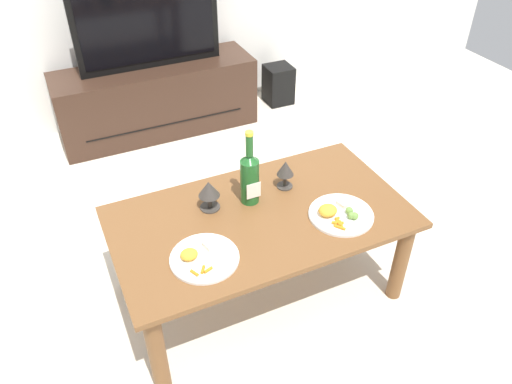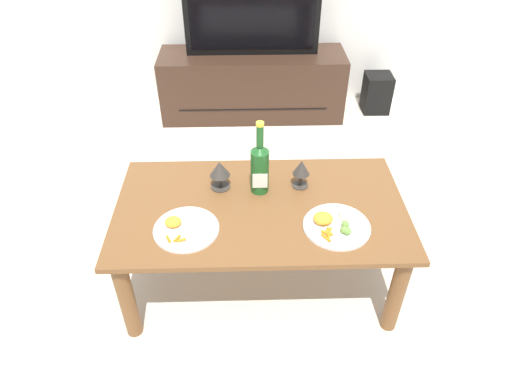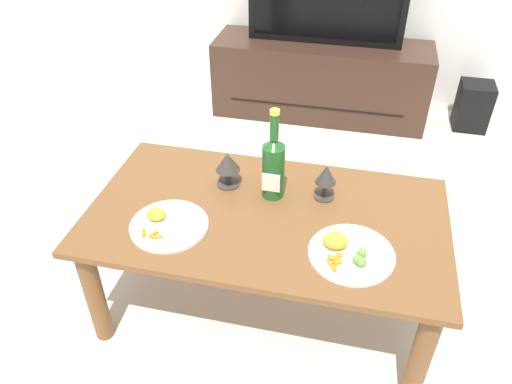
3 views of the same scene
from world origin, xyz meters
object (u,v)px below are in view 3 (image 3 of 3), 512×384
Objects in this scene: tv_stand at (320,79)px; goblet_left at (228,164)px; dinner_plate_right at (350,252)px; floor_speaker at (473,106)px; dining_table at (266,230)px; goblet_right at (326,176)px; wine_bottle at (275,165)px; dinner_plate_left at (168,224)px.

tv_stand is 9.80× the size of goblet_left.
floor_speaker is at bearing 70.38° from dinner_plate_right.
floor_speaker is (0.99, 1.76, -0.25)m from dining_table.
dining_table is 0.29m from goblet_left.
goblet_right reaches higher than tv_stand.
dinner_plate_right is (0.30, -0.26, -0.12)m from wine_bottle.
goblet_right reaches higher than dinner_plate_left.
dinner_plate_left is (-0.32, -0.26, -0.12)m from wine_bottle.
goblet_left is 0.37m from goblet_right.
dinner_plate_right reaches higher than dining_table.
dining_table is at bearing -118.57° from floor_speaker.
dinner_plate_left is (-0.51, -0.29, -0.08)m from goblet_right.
goblet_left is 0.50× the size of dinner_plate_right.
dinner_plate_right is at bearing -40.87° from wine_bottle.
dining_table is 0.35m from dinner_plate_right.
dinner_plate_left is (-1.31, -1.91, 0.34)m from floor_speaker.
wine_bottle is (0.01, -1.62, 0.37)m from tv_stand.
floor_speaker is at bearing 63.76° from goblet_right.
wine_bottle is at bearing -171.67° from goblet_right.
dinner_plate_right is at bearing -25.71° from dining_table.
floor_speaker is 2.13× the size of goblet_right.
floor_speaker is at bearing 60.69° from dining_table.
tv_stand is at bearing 80.44° from dinner_plate_left.
goblet_right is at bearing 0.00° from goblet_left.
dining_table is 3.60× the size of wine_bottle.
dinner_plate_right is (-0.68, -1.91, 0.35)m from floor_speaker.
goblet_left is at bearing -125.10° from floor_speaker.
dining_table is at bearing -92.34° from wine_bottle.
tv_stand is 3.88× the size of wine_bottle.
goblet_left reaches higher than floor_speaker.
goblet_left is 0.57m from dinner_plate_right.
tv_stand is 1.92m from dinner_plate_left.
dining_table is 0.93× the size of tv_stand.
dinner_plate_right reaches higher than tv_stand.
wine_bottle is (0.00, 0.11, 0.22)m from dining_table.
dinner_plate_left is at bearing -99.56° from tv_stand.
dining_table is at bearing -37.99° from goblet_left.
floor_speaker is 2.34m from dinner_plate_left.
goblet_right reaches higher than floor_speaker.
tv_stand is at bearing 90.21° from wine_bottle.
dinner_plate_right is at bearing -30.64° from goblet_left.
dining_table reaches higher than floor_speaker.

